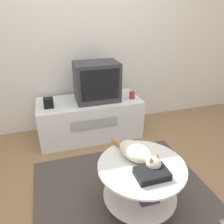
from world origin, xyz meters
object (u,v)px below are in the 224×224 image
Objects in this scene: dvd_box at (152,174)px; tv at (97,82)px; speaker at (48,103)px; cat at (138,153)px.

tv is at bearing 92.34° from dvd_box.
speaker is 1.33m from cat.
dvd_box is (0.06, -1.44, -0.26)m from tv.
tv reaches higher than speaker.
dvd_box is 0.22m from cat.
tv is 1.46m from dvd_box.
speaker is at bearing -173.28° from cat.
cat is (0.04, -1.22, -0.22)m from tv.
dvd_box is at bearing -87.66° from tv.
dvd_box is 0.46× the size of cat.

